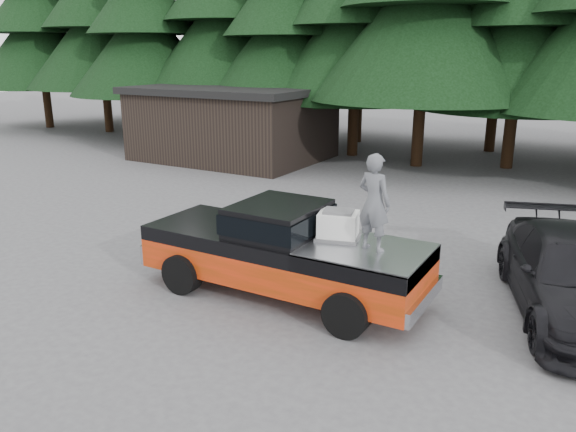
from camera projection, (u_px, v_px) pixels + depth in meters
The scene contains 7 objects.
ground at pixel (251, 284), 12.11m from camera, with size 120.00×120.00×0.00m, color #49494B.
pickup_truck at pixel (283, 264), 11.39m from camera, with size 6.00×2.04×1.33m, color red, non-canonical shape.
truck_cab at pixel (279, 218), 11.17m from camera, with size 1.66×1.90×0.59m, color black.
air_compressor at pixel (338, 226), 10.82m from camera, with size 0.74×0.61×0.51m, color silver.
man_on_bed at pixel (374, 202), 10.03m from camera, with size 0.65×0.43×1.79m, color #56585E.
parked_car at pixel (575, 276), 10.50m from camera, with size 2.18×5.36×1.56m, color black.
utility_building at pixel (233, 122), 25.93m from camera, with size 8.40×6.40×3.30m.
Camera 1 is at (6.32, -9.29, 4.82)m, focal length 35.00 mm.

